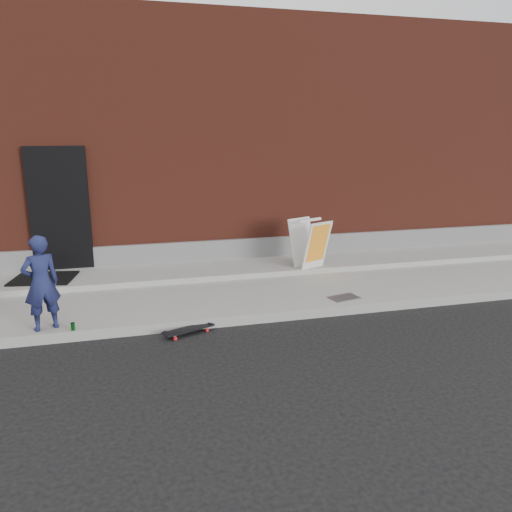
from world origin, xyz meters
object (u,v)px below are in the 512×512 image
object	(u,v)px
skateboard	(189,330)
pizza_sign	(310,243)
child	(41,283)
soda_can	(73,327)

from	to	relation	value
skateboard	pizza_sign	bearing A→B (deg)	39.00
child	soda_can	xyz separation A→B (m)	(0.37, -0.15, -0.60)
skateboard	soda_can	distance (m)	1.56
pizza_sign	soda_can	distance (m)	4.59
child	pizza_sign	bearing A→B (deg)	179.26
child	pizza_sign	world-z (taller)	child
child	soda_can	bearing A→B (deg)	135.44
child	skateboard	xyz separation A→B (m)	(1.91, -0.32, -0.74)
pizza_sign	soda_can	world-z (taller)	pizza_sign
skateboard	soda_can	xyz separation A→B (m)	(-1.54, 0.17, 0.14)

